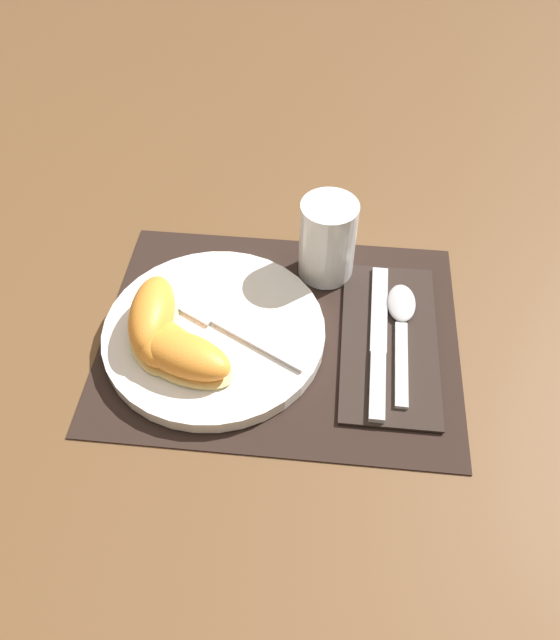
% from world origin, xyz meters
% --- Properties ---
extents(ground_plane, '(3.00, 3.00, 0.00)m').
position_xyz_m(ground_plane, '(0.00, 0.00, 0.00)').
color(ground_plane, brown).
extents(placemat, '(0.41, 0.32, 0.00)m').
position_xyz_m(placemat, '(0.00, 0.00, 0.00)').
color(placemat, black).
rests_on(placemat, ground_plane).
extents(plate, '(0.25, 0.25, 0.02)m').
position_xyz_m(plate, '(-0.07, -0.01, 0.01)').
color(plate, white).
rests_on(plate, placemat).
extents(juice_glass, '(0.07, 0.07, 0.10)m').
position_xyz_m(juice_glass, '(0.05, 0.11, 0.05)').
color(juice_glass, silver).
rests_on(juice_glass, placemat).
extents(napkin, '(0.11, 0.23, 0.00)m').
position_xyz_m(napkin, '(0.13, -0.00, 0.01)').
color(napkin, '#2D231E').
rests_on(napkin, placemat).
extents(knife, '(0.02, 0.22, 0.01)m').
position_xyz_m(knife, '(0.11, -0.01, 0.01)').
color(knife, '#BCBCC1').
rests_on(knife, napkin).
extents(spoon, '(0.03, 0.18, 0.01)m').
position_xyz_m(spoon, '(0.14, 0.03, 0.01)').
color(spoon, '#BCBCC1').
rests_on(spoon, napkin).
extents(fork, '(0.18, 0.11, 0.00)m').
position_xyz_m(fork, '(-0.07, -0.01, 0.02)').
color(fork, '#BCBCC1').
rests_on(fork, plate).
extents(citrus_wedge_0, '(0.06, 0.11, 0.05)m').
position_xyz_m(citrus_wedge_0, '(-0.14, -0.02, 0.04)').
color(citrus_wedge_0, '#F4DB84').
rests_on(citrus_wedge_0, plate).
extents(citrus_wedge_1, '(0.09, 0.11, 0.04)m').
position_xyz_m(citrus_wedge_1, '(-0.14, -0.04, 0.04)').
color(citrus_wedge_1, '#F4DB84').
rests_on(citrus_wedge_1, plate).
extents(citrus_wedge_2, '(0.11, 0.10, 0.03)m').
position_xyz_m(citrus_wedge_2, '(-0.11, -0.06, 0.03)').
color(citrus_wedge_2, '#F4DB84').
rests_on(citrus_wedge_2, plate).
extents(citrus_wedge_3, '(0.13, 0.09, 0.04)m').
position_xyz_m(citrus_wedge_3, '(-0.10, -0.07, 0.04)').
color(citrus_wedge_3, '#F4DB84').
rests_on(citrus_wedge_3, plate).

